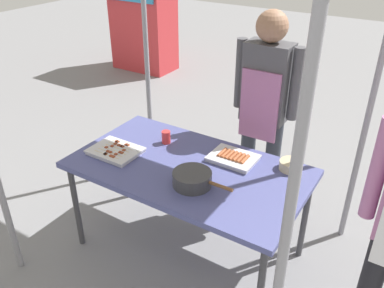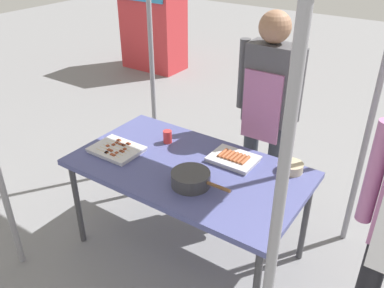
{
  "view_description": "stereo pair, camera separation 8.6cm",
  "coord_description": "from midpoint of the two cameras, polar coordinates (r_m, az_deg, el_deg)",
  "views": [
    {
      "loc": [
        1.27,
        -1.96,
        2.24
      ],
      "look_at": [
        0.0,
        0.05,
        0.9
      ],
      "focal_mm": 37.95,
      "sensor_mm": 36.0,
      "label": 1
    },
    {
      "loc": [
        1.34,
        -1.91,
        2.24
      ],
      "look_at": [
        0.0,
        0.05,
        0.9
      ],
      "focal_mm": 37.95,
      "sensor_mm": 36.0,
      "label": 2
    }
  ],
  "objects": [
    {
      "name": "ground_plane",
      "position": [
        3.23,
        0.27,
        -14.42
      ],
      "size": [
        18.0,
        18.0,
        0.0
      ],
      "primitive_type": "plane",
      "color": "slate"
    },
    {
      "name": "stall_table",
      "position": [
        2.79,
        0.3,
        -4.05
      ],
      "size": [
        1.6,
        0.9,
        0.75
      ],
      "color": "#4C518C",
      "rests_on": "ground"
    },
    {
      "name": "tray_grilled_sausages",
      "position": [
        2.83,
        6.71,
        -2.05
      ],
      "size": [
        0.32,
        0.25,
        0.05
      ],
      "color": "silver",
      "rests_on": "stall_table"
    },
    {
      "name": "tray_meat_skewers",
      "position": [
        2.97,
        -9.74,
        -0.78
      ],
      "size": [
        0.35,
        0.27,
        0.04
      ],
      "color": "silver",
      "rests_on": "stall_table"
    },
    {
      "name": "cooking_wok",
      "position": [
        2.55,
        0.82,
        -4.85
      ],
      "size": [
        0.41,
        0.25,
        0.09
      ],
      "color": "#38383A",
      "rests_on": "stall_table"
    },
    {
      "name": "condiment_bowl",
      "position": [
        2.79,
        14.63,
        -3.18
      ],
      "size": [
        0.16,
        0.16,
        0.06
      ],
      "primitive_type": "cylinder",
      "color": "#BFB28C",
      "rests_on": "stall_table"
    },
    {
      "name": "drink_cup_near_edge",
      "position": [
        3.03,
        -2.65,
        1.03
      ],
      "size": [
        0.07,
        0.07,
        0.1
      ],
      "primitive_type": "cylinder",
      "color": "red",
      "rests_on": "stall_table"
    },
    {
      "name": "vendor_woman",
      "position": [
        3.15,
        11.32,
        5.78
      ],
      "size": [
        0.52,
        0.24,
        1.68
      ],
      "rotation": [
        0.0,
        0.0,
        3.14
      ],
      "color": "#333842",
      "rests_on": "ground"
    },
    {
      "name": "neighbor_stall_left",
      "position": [
        6.8,
        -5.16,
        17.22
      ],
      "size": [
        0.98,
        0.59,
        1.62
      ],
      "color": "#C63338",
      "rests_on": "ground"
    }
  ]
}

